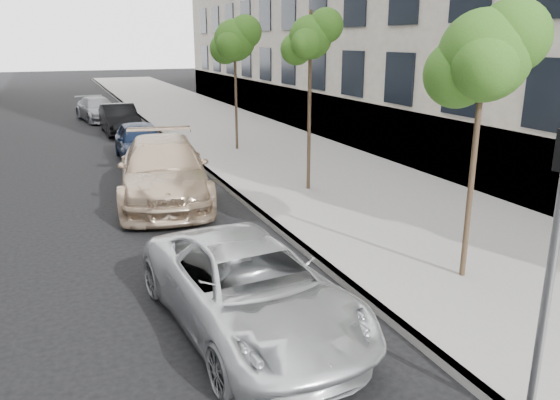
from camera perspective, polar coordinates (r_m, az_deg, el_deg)
ground at (r=7.82m, az=7.13°, el=-16.59°), size 160.00×160.00×0.00m
sidewalk at (r=30.90m, az=-8.13°, el=8.47°), size 6.40×72.00×0.14m
curb at (r=30.28m, az=-13.91°, el=8.00°), size 0.15×72.00×0.14m
tree_near at (r=9.72m, az=20.68°, el=13.94°), size 1.81×1.61×4.75m
tree_mid at (r=15.15m, az=3.29°, el=16.55°), size 1.54×1.34×4.92m
tree_far at (r=21.20m, az=-4.69°, el=16.32°), size 1.85×1.65×5.01m
signal_pole at (r=6.32m, az=26.82°, el=-3.83°), size 0.28×0.24×3.39m
minivan at (r=8.29m, az=-3.19°, el=-9.19°), size 2.63×4.95×1.33m
suv at (r=15.17m, az=-12.08°, el=3.06°), size 3.19×6.05×1.67m
sedan_blue at (r=20.58m, az=-14.40°, el=5.96°), size 1.79×4.14×1.39m
sedan_black at (r=26.88m, az=-16.42°, el=8.12°), size 1.56×4.17×1.36m
sedan_rear at (r=31.60m, az=-18.50°, el=8.99°), size 2.39×4.53×1.25m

